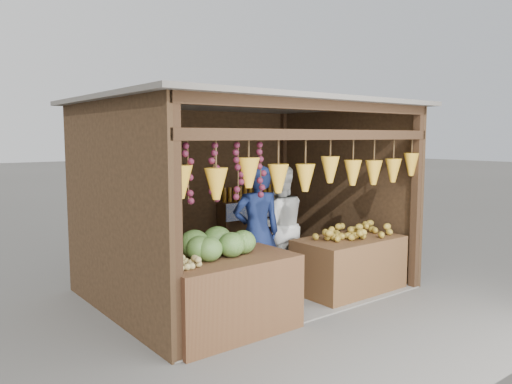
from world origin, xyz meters
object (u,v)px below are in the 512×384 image
counter_right (349,265)px  woman_standing (279,226)px  counter_left (227,295)px  vendor_seated (134,247)px  man_standing (257,233)px

counter_right → woman_standing: 1.15m
counter_left → woman_standing: bearing=32.1°
counter_right → woman_standing: (-0.57, 0.86, 0.50)m
counter_left → vendor_seated: size_ratio=1.41×
man_standing → woman_standing: bearing=-135.5°
man_standing → vendor_seated: bearing=3.3°
counter_left → man_standing: man_standing is taller
woman_standing → man_standing: bearing=43.0°
counter_left → vendor_seated: (-0.57, 1.15, 0.42)m
counter_right → vendor_seated: vendor_seated is taller
counter_left → woman_standing: size_ratio=0.88×
counter_right → woman_standing: woman_standing is taller
counter_right → man_standing: bearing=155.8°
man_standing → counter_right: bearing=174.8°
counter_left → man_standing: bearing=36.0°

